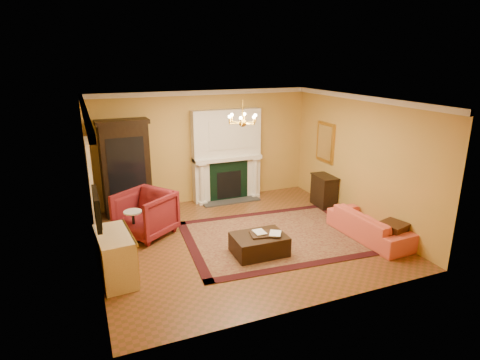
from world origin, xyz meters
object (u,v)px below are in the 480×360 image
commode (115,256)px  console_table (324,191)px  wingback_armchair (145,212)px  leather_ottoman (259,244)px  china_cabinet (126,170)px  end_table (392,236)px  coral_sofa (370,221)px  pedestal_table (134,224)px

commode → console_table: 5.78m
wingback_armchair → leather_ottoman: (1.96, -1.78, -0.34)m
china_cabinet → leather_ottoman: size_ratio=2.17×
end_table → china_cabinet: bearing=139.8°
wingback_armchair → end_table: wingback_armchair is taller
commode → china_cabinet: bearing=74.5°
china_cabinet → coral_sofa: (4.70, -3.52, -0.75)m
china_cabinet → pedestal_table: size_ratio=3.30×
china_cabinet → commode: china_cabinet is taller
console_table → commode: bearing=-158.5°
wingback_armchair → coral_sofa: wingback_armchair is taller
pedestal_table → console_table: bearing=3.4°
wingback_armchair → pedestal_table: (-0.29, -0.23, -0.15)m
commode → leather_ottoman: commode is taller
china_cabinet → leather_ottoman: 4.03m
pedestal_table → leather_ottoman: pedestal_table is taller
pedestal_table → coral_sofa: 5.12m
china_cabinet → end_table: 6.38m
pedestal_table → wingback_armchair: bearing=38.5°
wingback_armchair → console_table: (4.71, 0.07, -0.15)m
end_table → leather_ottoman: end_table is taller
china_cabinet → wingback_armchair: china_cabinet is taller
wingback_armchair → china_cabinet: bearing=150.5°
pedestal_table → commode: 1.53m
commode → leather_ottoman: size_ratio=1.11×
coral_sofa → end_table: bearing=-170.1°
wingback_armchair → end_table: size_ratio=2.10×
wingback_armchair → leather_ottoman: size_ratio=1.05×
wingback_armchair → commode: bearing=-62.1°
coral_sofa → console_table: console_table is taller
end_table → coral_sofa: bearing=102.7°
pedestal_table → end_table: 5.46m
commode → coral_sofa: size_ratio=0.58×
commode → coral_sofa: bearing=-8.0°
pedestal_table → end_table: bearing=-25.4°
china_cabinet → console_table: china_cabinet is taller
end_table → commode: bearing=170.6°
wingback_armchair → commode: size_ratio=0.95×
wingback_armchair → commode: (-0.80, -1.67, -0.12)m
pedestal_table → coral_sofa: size_ratio=0.34×
end_table → leather_ottoman: 2.80m
coral_sofa → leather_ottoman: (-2.56, 0.23, -0.18)m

